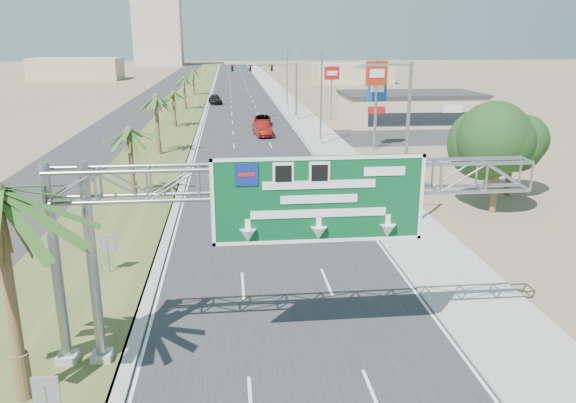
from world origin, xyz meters
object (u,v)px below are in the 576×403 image
(car_right_lane, at_px, (262,120))
(pole_sign_red_far, at_px, (332,77))
(store_building, at_px, (410,109))
(car_mid_lane, at_px, (263,129))
(pole_sign_blue, at_px, (377,90))
(car_left_lane, at_px, (237,189))
(pole_sign_red_near, at_px, (376,79))
(signal_mast, at_px, (282,86))
(car_far, at_px, (215,100))
(sign_gantry, at_px, (271,196))

(car_right_lane, height_order, pole_sign_red_far, pole_sign_red_far)
(store_building, xyz_separation_m, car_mid_lane, (-20.50, -7.83, -1.19))
(store_building, relative_size, pole_sign_blue, 2.22)
(pole_sign_blue, bearing_deg, car_left_lane, -128.36)
(pole_sign_red_near, bearing_deg, car_left_lane, -129.66)
(signal_mast, relative_size, pole_sign_red_near, 1.11)
(store_building, bearing_deg, car_far, 134.44)
(store_building, height_order, pole_sign_red_far, pole_sign_red_far)
(car_left_lane, bearing_deg, car_right_lane, 91.61)
(car_far, xyz_separation_m, pole_sign_red_near, (17.36, -45.18, 6.54))
(signal_mast, relative_size, car_left_lane, 2.17)
(car_left_lane, bearing_deg, pole_sign_red_near, 58.27)
(car_left_lane, bearing_deg, signal_mast, 88.06)
(sign_gantry, height_order, signal_mast, signal_mast)
(signal_mast, height_order, store_building, signal_mast)
(store_building, bearing_deg, pole_sign_blue, -118.85)
(pole_sign_red_near, height_order, pole_sign_red_far, pole_sign_red_near)
(pole_sign_blue, bearing_deg, pole_sign_red_far, 92.49)
(car_left_lane, height_order, car_right_lane, car_left_lane)
(signal_mast, height_order, car_far, signal_mast)
(car_far, distance_m, pole_sign_blue, 47.53)
(pole_sign_red_near, bearing_deg, pole_sign_red_far, 91.07)
(sign_gantry, relative_size, car_left_lane, 3.54)
(car_left_lane, bearing_deg, pole_sign_red_far, 78.65)
(car_left_lane, xyz_separation_m, pole_sign_red_near, (14.50, 17.50, 6.50))
(sign_gantry, xyz_separation_m, car_right_lane, (3.06, 56.91, -5.38))
(car_mid_lane, distance_m, pole_sign_red_near, 16.20)
(sign_gantry, height_order, car_left_lane, sign_gantry)
(store_building, relative_size, pole_sign_red_far, 2.34)
(car_mid_lane, height_order, car_far, car_mid_lane)
(sign_gantry, bearing_deg, car_mid_lane, 86.96)
(signal_mast, xyz_separation_m, car_left_lane, (-7.17, -41.26, -4.04))
(car_far, xyz_separation_m, pole_sign_red_far, (16.93, -22.42, 5.27))
(car_mid_lane, height_order, pole_sign_blue, pole_sign_blue)
(store_building, bearing_deg, car_mid_lane, -159.10)
(car_left_lane, bearing_deg, pole_sign_blue, 59.56)
(car_mid_lane, xyz_separation_m, pole_sign_red_far, (10.58, 12.80, 5.22))
(car_left_lane, relative_size, pole_sign_blue, 0.58)
(store_building, bearing_deg, signal_mast, 160.46)
(signal_mast, bearing_deg, pole_sign_red_far, -8.30)
(pole_sign_red_far, bearing_deg, car_left_lane, -109.27)
(pole_sign_red_near, relative_size, pole_sign_red_far, 1.21)
(signal_mast, xyz_separation_m, car_right_lane, (-3.17, -5.13, -4.17))
(car_right_lane, height_order, car_far, car_far)
(car_left_lane, height_order, pole_sign_red_far, pole_sign_red_far)
(car_left_lane, distance_m, car_far, 62.74)
(car_far, bearing_deg, signal_mast, -72.12)
(signal_mast, xyz_separation_m, store_building, (16.83, -5.97, -2.85))
(store_building, xyz_separation_m, car_left_lane, (-24.00, -35.29, -1.19))
(pole_sign_red_far, bearing_deg, pole_sign_blue, -87.51)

